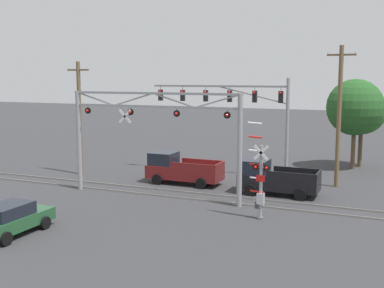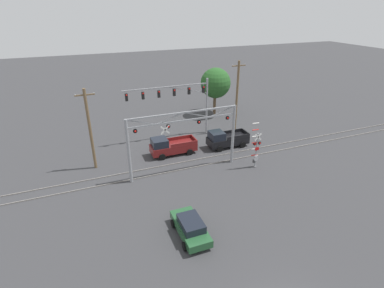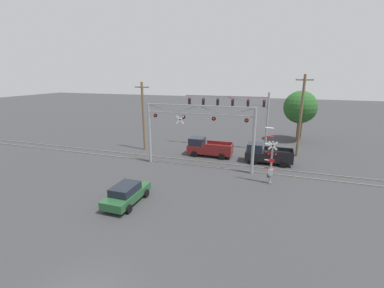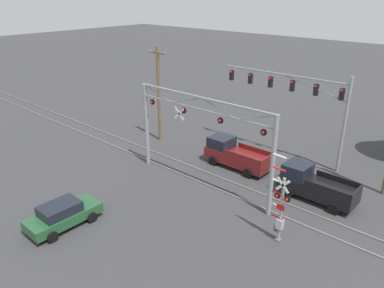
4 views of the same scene
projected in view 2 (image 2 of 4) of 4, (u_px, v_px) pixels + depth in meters
name	position (u px, v px, depth m)	size (l,w,h in m)	color
rail_track_near	(183.00, 169.00, 30.19)	(80.00, 0.08, 0.10)	gray
rail_track_far	(179.00, 163.00, 31.40)	(80.00, 0.08, 0.10)	gray
crossing_gantry	(184.00, 134.00, 28.24)	(10.90, 0.30, 6.25)	gray
crossing_signal_mast	(256.00, 151.00, 29.94)	(1.16, 0.35, 4.91)	gray
traffic_signal_span	(183.00, 97.00, 35.82)	(10.46, 0.39, 7.06)	gray
pickup_truck_lead	(171.00, 146.00, 32.92)	(5.06, 2.12, 2.06)	maroon
pickup_truck_following	(226.00, 139.00, 34.67)	(4.79, 2.12, 2.06)	black
sedan_waiting	(190.00, 227.00, 21.39)	(2.00, 4.13, 1.44)	#23512D
utility_pole_left	(90.00, 129.00, 28.82)	(1.80, 0.28, 8.23)	brown
utility_pole_right	(237.00, 97.00, 37.22)	(1.80, 0.28, 9.11)	brown
background_tree_beyond_span	(215.00, 83.00, 44.39)	(3.80, 3.80, 6.42)	brown
background_tree_far_left_verge	(216.00, 83.00, 43.16)	(4.35, 4.35, 6.99)	brown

